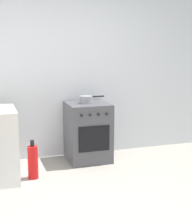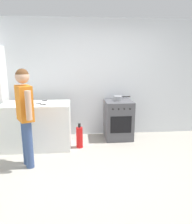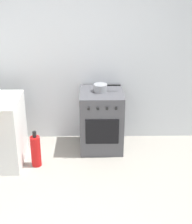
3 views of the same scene
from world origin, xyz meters
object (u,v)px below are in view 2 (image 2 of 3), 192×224
(fire_extinguisher, at_px, (80,137))
(knife_paring, at_px, (43,101))
(knife_bread, at_px, (37,105))
(person, at_px, (25,110))
(pot, at_px, (118,98))
(oven_left, at_px, (118,120))
(knife_chef, at_px, (34,104))

(fire_extinguisher, bearing_deg, knife_paring, 155.13)
(knife_bread, xyz_separation_m, person, (-0.09, -0.59, 0.04))
(person, distance_m, fire_extinguisher, 1.32)
(fire_extinguisher, bearing_deg, pot, 30.48)
(pot, relative_size, knife_paring, 1.88)
(oven_left, relative_size, knife_paring, 4.38)
(oven_left, height_order, fire_extinguisher, oven_left)
(oven_left, xyz_separation_m, knife_paring, (-1.60, -0.14, 0.48))
(pot, relative_size, person, 0.23)
(knife_chef, height_order, knife_bread, same)
(pot, height_order, person, person)
(knife_chef, distance_m, fire_extinguisher, 1.10)
(oven_left, distance_m, knife_bread, 1.80)
(fire_extinguisher, bearing_deg, knife_chef, 179.70)
(pot, xyz_separation_m, knife_paring, (-1.59, -0.17, 0.00))
(oven_left, xyz_separation_m, knife_bread, (-1.64, -0.58, 0.48))
(knife_paring, distance_m, fire_extinguisher, 1.06)
(person, bearing_deg, knife_paring, 83.11)
(pot, distance_m, fire_extinguisher, 1.21)
(oven_left, relative_size, fire_extinguisher, 1.70)
(pot, distance_m, knife_paring, 1.60)
(pot, relative_size, knife_chef, 1.20)
(pot, xyz_separation_m, fire_extinguisher, (-0.86, -0.50, -0.69))
(knife_bread, relative_size, knife_paring, 1.76)
(pot, xyz_separation_m, person, (-1.71, -1.20, 0.05))
(knife_bread, bearing_deg, pot, 20.48)
(oven_left, relative_size, knife_bread, 2.49)
(pot, bearing_deg, knife_chef, -163.75)
(pot, bearing_deg, oven_left, -63.09)
(knife_bread, bearing_deg, oven_left, 19.52)
(knife_bread, bearing_deg, person, -98.65)
(knife_chef, bearing_deg, knife_bread, -49.11)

